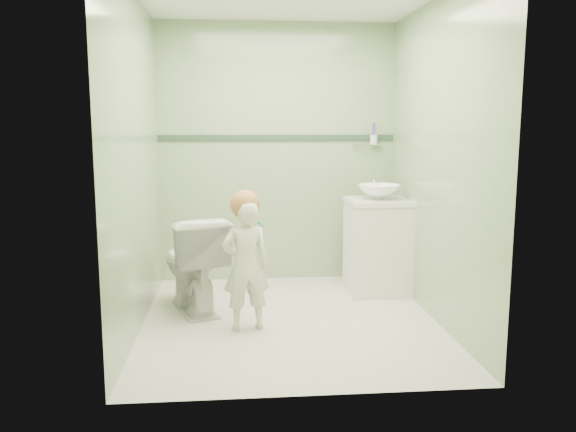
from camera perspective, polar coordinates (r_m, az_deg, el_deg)
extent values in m
plane|color=silver|center=(4.51, 0.18, -10.15)|extent=(2.50, 2.50, 0.00)
cube|color=#86A877|center=(5.51, -1.05, 6.09)|extent=(2.20, 0.04, 2.40)
cube|color=#86A877|center=(3.03, 2.43, 3.76)|extent=(2.20, 0.04, 2.40)
cube|color=#86A877|center=(4.31, -14.61, 5.01)|extent=(0.04, 2.50, 2.40)
cube|color=#86A877|center=(4.51, 14.31, 5.19)|extent=(0.04, 2.50, 2.40)
cube|color=#294432|center=(5.49, -1.05, 7.65)|extent=(2.20, 0.02, 0.05)
cube|color=white|center=(5.21, 8.70, -3.07)|extent=(0.52, 0.50, 0.80)
cube|color=white|center=(5.14, 8.81, 1.41)|extent=(0.54, 0.52, 0.04)
imported|color=white|center=(5.13, 8.83, 2.34)|extent=(0.37, 0.37, 0.13)
cylinder|color=silver|center=(5.31, 8.32, 3.19)|extent=(0.03, 0.03, 0.18)
cylinder|color=silver|center=(5.26, 8.47, 4.00)|extent=(0.02, 0.12, 0.02)
cylinder|color=silver|center=(5.58, 7.68, 6.87)|extent=(0.26, 0.02, 0.02)
cylinder|color=silver|center=(5.58, 8.34, 7.37)|extent=(0.07, 0.07, 0.09)
cylinder|color=#2B2AD9|center=(5.56, 8.27, 8.09)|extent=(0.01, 0.01, 0.17)
cylinder|color=#7040A1|center=(5.56, 8.40, 8.09)|extent=(0.01, 0.01, 0.17)
cylinder|color=#E03142|center=(5.58, 8.42, 8.09)|extent=(0.01, 0.01, 0.17)
cylinder|color=#7040A1|center=(5.58, 8.26, 8.09)|extent=(0.01, 0.01, 0.17)
imported|color=white|center=(4.71, -9.24, -4.55)|extent=(0.66, 0.85, 0.77)
imported|color=beige|center=(4.21, -4.13, -4.84)|extent=(0.38, 0.29, 0.94)
sphere|color=#AD6939|center=(4.15, -4.21, 1.12)|extent=(0.21, 0.21, 0.21)
cylinder|color=#037B74|center=(4.04, -2.69, -0.89)|extent=(0.05, 0.14, 0.06)
cube|color=white|center=(4.07, -3.68, -0.25)|extent=(0.03, 0.03, 0.02)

